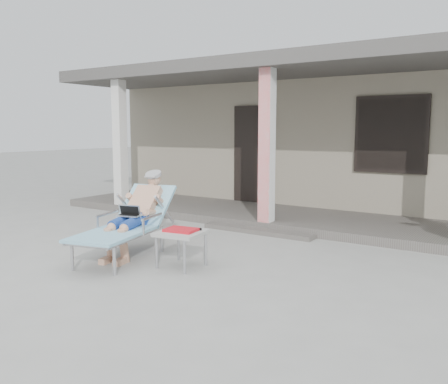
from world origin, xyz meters
The scene contains 7 objects.
ground centered at (0.00, 0.00, 0.00)m, with size 60.00×60.00×0.00m, color #9E9E99.
house centered at (0.00, 6.50, 1.67)m, with size 10.40×5.40×3.30m.
porch_deck centered at (0.00, 3.00, 0.07)m, with size 10.00×2.00×0.15m, color #605B56.
porch_overhang centered at (0.00, 2.95, 2.79)m, with size 10.00×2.30×2.85m.
porch_step centered at (0.00, 1.85, 0.04)m, with size 2.00×0.30×0.07m, color #605B56.
lounger centered at (-0.79, -0.34, 0.75)m, with size 1.10×1.95×1.22m.
side_table centered at (0.16, -0.43, 0.42)m, with size 0.63×0.63×0.50m.
Camera 1 is at (3.83, -5.04, 1.74)m, focal length 38.00 mm.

